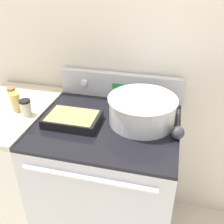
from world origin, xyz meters
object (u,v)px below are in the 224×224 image
at_px(mixing_bowl, 142,109).
at_px(spice_jar_black_cap, 26,107).
at_px(spice_jar_yellow_cap, 16,102).
at_px(ladle, 178,131).
at_px(casserole_dish, 72,119).
at_px(spice_jar_brown_cap, 12,96).

height_order(mixing_bowl, spice_jar_black_cap, mixing_bowl).
bearing_deg(spice_jar_yellow_cap, ladle, -1.12).
bearing_deg(casserole_dish, spice_jar_brown_cap, 167.23).
xyz_separation_m(mixing_bowl, spice_jar_black_cap, (-0.65, -0.10, -0.03)).
bearing_deg(mixing_bowl, spice_jar_black_cap, -171.31).
relative_size(ladle, spice_jar_black_cap, 3.43).
distance_m(casserole_dish, spice_jar_brown_cap, 0.44).
height_order(ladle, spice_jar_brown_cap, spice_jar_brown_cap).
bearing_deg(spice_jar_brown_cap, casserole_dish, -12.77).
relative_size(casserole_dish, ladle, 0.94).
bearing_deg(spice_jar_black_cap, spice_jar_brown_cap, 146.98).
bearing_deg(mixing_bowl, spice_jar_brown_cap, -179.48).
relative_size(casserole_dish, spice_jar_black_cap, 3.23).
bearing_deg(spice_jar_brown_cap, ladle, -4.82).
distance_m(mixing_bowl, ladle, 0.22).
height_order(spice_jar_yellow_cap, spice_jar_brown_cap, same).
height_order(spice_jar_black_cap, spice_jar_yellow_cap, spice_jar_yellow_cap).
relative_size(ladle, spice_jar_yellow_cap, 2.85).
relative_size(mixing_bowl, casserole_dish, 1.27).
bearing_deg(spice_jar_black_cap, spice_jar_yellow_cap, 160.56).
height_order(ladle, spice_jar_yellow_cap, spice_jar_yellow_cap).
relative_size(casserole_dish, spice_jar_brown_cap, 2.68).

